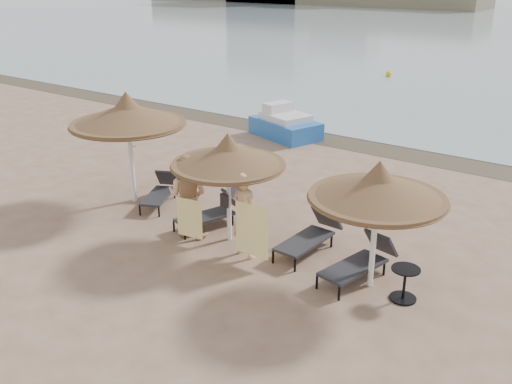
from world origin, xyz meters
TOP-DOWN VIEW (x-y plane):
  - ground at (0.00, 0.00)m, footprint 160.00×160.00m
  - wet_sand_strip at (0.00, 9.40)m, footprint 200.00×1.60m
  - palapa_left at (-3.60, 1.38)m, footprint 2.93×2.93m
  - palapa_center at (-0.15, 1.02)m, footprint 2.51×2.51m
  - palapa_right at (3.31, 1.02)m, footprint 2.57×2.57m
  - lounger_far_left at (-2.92, 1.69)m, footprint 1.19×1.72m
  - lounger_near_left at (-0.90, 1.38)m, footprint 1.08×1.82m
  - lounger_near_right at (1.62, 1.64)m, footprint 0.72×1.89m
  - lounger_far_right at (3.01, 1.21)m, footprint 0.99×1.92m
  - side_table at (4.02, 0.91)m, footprint 0.53×0.53m
  - person_left at (-1.05, 0.68)m, footprint 1.18×0.93m
  - person_right at (0.61, 0.60)m, footprint 1.12×0.83m
  - towel_left at (-0.70, 0.33)m, footprint 0.64×0.11m
  - towel_right at (0.96, 0.35)m, footprint 0.81×0.02m
  - bag_patterned at (-0.15, 1.20)m, footprint 0.28×0.13m
  - bag_dark at (-0.15, 0.86)m, footprint 0.22×0.10m
  - pedal_boat at (-3.66, 8.79)m, footprint 2.85×2.20m
  - buoy_left at (-5.42, 22.25)m, footprint 0.32×0.32m

SIDE VIEW (x-z plane):
  - ground at x=0.00m, z-range 0.00..0.00m
  - wet_sand_strip at x=0.00m, z-range 0.00..0.01m
  - buoy_left at x=-5.42m, z-range 0.00..0.32m
  - side_table at x=4.02m, z-range -0.02..0.63m
  - lounger_far_left at x=-2.92m, z-range -0.04..0.70m
  - lounger_near_left at x=-0.90m, z-range -0.04..0.73m
  - lounger_far_right at x=3.01m, z-range -0.04..0.78m
  - lounger_near_right at x=1.62m, z-range -0.04..0.79m
  - pedal_boat at x=-3.66m, z-range -0.15..1.02m
  - towel_left at x=-0.70m, z-range 0.17..1.08m
  - towel_right at x=0.96m, z-range 0.22..1.35m
  - bag_dark at x=-0.15m, z-range 0.85..1.15m
  - person_right at x=0.61m, z-range 0.00..2.21m
  - bag_patterned at x=-0.15m, z-range 0.94..1.28m
  - person_left at x=-1.05m, z-range 0.00..2.25m
  - palapa_center at x=-0.15m, z-range 0.74..3.22m
  - palapa_right at x=3.31m, z-range 0.75..3.30m
  - palapa_left at x=-3.60m, z-range 0.86..3.76m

